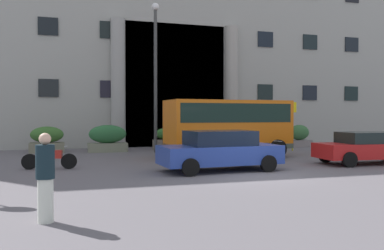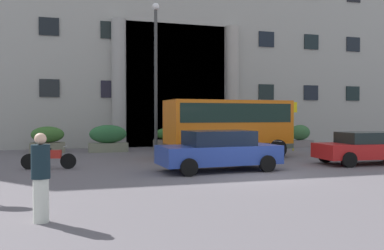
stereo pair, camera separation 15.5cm
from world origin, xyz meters
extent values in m
cube|color=#5E585E|center=(0.00, 0.00, -0.06)|extent=(80.00, 64.00, 0.12)
cube|color=#9C9A92|center=(0.00, 17.50, 8.50)|extent=(36.52, 9.00, 16.99)
cube|color=black|center=(0.73, 13.06, 4.09)|extent=(6.81, 0.12, 8.18)
cylinder|color=#989691|center=(-3.14, 12.75, 4.09)|extent=(0.92, 0.92, 8.18)
cylinder|color=#A19A92|center=(4.60, 12.75, 4.09)|extent=(0.92, 0.92, 8.18)
cube|color=black|center=(-7.30, 12.96, 3.74)|extent=(1.17, 0.08, 1.08)
cube|color=black|center=(-3.65, 12.96, 3.74)|extent=(1.17, 0.08, 1.08)
cube|color=black|center=(7.30, 12.96, 3.74)|extent=(1.17, 0.08, 1.08)
cube|color=black|center=(10.95, 12.96, 3.74)|extent=(1.17, 0.08, 1.08)
cube|color=black|center=(14.61, 12.96, 3.74)|extent=(1.17, 0.08, 1.08)
cube|color=black|center=(-7.30, 12.96, 7.48)|extent=(1.17, 0.08, 1.08)
cube|color=black|center=(-3.65, 12.96, 7.48)|extent=(1.17, 0.08, 1.08)
cube|color=black|center=(7.30, 12.96, 7.48)|extent=(1.17, 0.08, 1.08)
cube|color=black|center=(10.95, 12.96, 7.48)|extent=(1.17, 0.08, 1.08)
cube|color=black|center=(14.61, 12.96, 7.48)|extent=(1.17, 0.08, 1.08)
cube|color=orange|center=(1.40, 5.50, 1.63)|extent=(6.12, 2.59, 2.36)
cube|color=black|center=(1.40, 5.50, 2.19)|extent=(5.76, 2.61, 0.90)
cube|color=black|center=(4.36, 5.60, 2.00)|extent=(0.13, 2.00, 1.12)
cube|color=#424D40|center=(1.40, 5.50, 0.57)|extent=(6.12, 2.63, 0.24)
cylinder|color=black|center=(3.48, 6.76, 0.45)|extent=(0.91, 0.31, 0.90)
cylinder|color=black|center=(3.56, 4.38, 0.45)|extent=(0.91, 0.31, 0.90)
cylinder|color=black|center=(-0.75, 6.62, 0.45)|extent=(0.91, 0.31, 0.90)
cylinder|color=black|center=(-0.67, 4.24, 0.45)|extent=(0.91, 0.31, 0.90)
cylinder|color=#A09A17|center=(6.35, 7.64, 1.40)|extent=(0.08, 0.08, 2.79)
cube|color=yellow|center=(6.35, 7.61, 2.54)|extent=(0.44, 0.03, 0.60)
cube|color=#6E6C57|center=(-7.32, 10.69, 0.28)|extent=(1.85, 0.98, 0.55)
ellipsoid|color=#376329|center=(-7.32, 10.69, 1.01)|extent=(1.78, 0.88, 0.90)
cube|color=#71675B|center=(-0.25, 10.64, 0.30)|extent=(2.06, 0.84, 0.60)
ellipsoid|color=#2C6026|center=(-0.25, 10.64, 0.97)|extent=(1.98, 0.76, 0.74)
cube|color=slate|center=(8.35, 10.18, 0.23)|extent=(1.47, 0.96, 0.45)
ellipsoid|color=#336134|center=(8.35, 10.18, 0.95)|extent=(1.41, 0.86, 1.00)
cube|color=gray|center=(-4.05, 10.10, 0.25)|extent=(2.19, 0.89, 0.50)
ellipsoid|color=#296034|center=(-4.05, 10.10, 1.02)|extent=(2.10, 0.80, 1.03)
cube|color=#263F9C|center=(-0.76, 0.95, 0.61)|extent=(4.60, 2.16, 0.69)
cube|color=black|center=(-0.76, 0.95, 1.23)|extent=(2.52, 1.81, 0.55)
cylinder|color=black|center=(0.71, 1.98, 0.31)|extent=(0.63, 0.24, 0.62)
cylinder|color=black|center=(0.82, 0.10, 0.31)|extent=(0.63, 0.24, 0.62)
cylinder|color=black|center=(-2.34, 1.80, 0.31)|extent=(0.63, 0.24, 0.62)
cylinder|color=black|center=(-2.23, -0.09, 0.31)|extent=(0.63, 0.24, 0.62)
cube|color=red|center=(6.13, 1.10, 0.58)|extent=(4.61, 2.03, 0.62)
cube|color=black|center=(6.13, 1.10, 1.13)|extent=(2.53, 1.69, 0.47)
cylinder|color=black|center=(4.66, 2.06, 0.31)|extent=(0.63, 0.24, 0.62)
cylinder|color=black|center=(4.55, 0.33, 0.31)|extent=(0.63, 0.24, 0.62)
cylinder|color=black|center=(-0.14, 3.48, 0.30)|extent=(0.61, 0.18, 0.60)
cylinder|color=black|center=(-1.48, 3.31, 0.30)|extent=(0.61, 0.20, 0.60)
cube|color=white|center=(-0.81, 3.39, 0.58)|extent=(0.89, 0.35, 0.32)
cube|color=black|center=(-0.99, 3.37, 0.76)|extent=(0.54, 0.26, 0.12)
cylinder|color=#A5A5A8|center=(-0.25, 3.46, 0.88)|extent=(0.10, 0.55, 0.03)
cylinder|color=black|center=(-6.18, 3.11, 0.30)|extent=(0.61, 0.22, 0.60)
cylinder|color=black|center=(-7.63, 3.40, 0.30)|extent=(0.61, 0.24, 0.60)
cube|color=#B0231B|center=(-6.90, 3.25, 0.58)|extent=(0.97, 0.42, 0.32)
cube|color=black|center=(-7.08, 3.29, 0.76)|extent=(0.55, 0.30, 0.12)
cylinder|color=#A5A5A8|center=(-6.29, 3.13, 0.88)|extent=(0.14, 0.55, 0.03)
cylinder|color=black|center=(3.21, 3.54, 0.30)|extent=(0.61, 0.24, 0.60)
cylinder|color=black|center=(1.76, 3.18, 0.30)|extent=(0.61, 0.26, 0.60)
cube|color=#444D56|center=(2.49, 3.36, 0.58)|extent=(0.98, 0.46, 0.32)
cube|color=black|center=(2.31, 3.32, 0.76)|extent=(0.55, 0.32, 0.12)
cylinder|color=#A5A5A8|center=(3.10, 3.51, 0.88)|extent=(0.16, 0.54, 0.03)
cylinder|color=silver|center=(-6.65, -4.98, 0.43)|extent=(0.30, 0.30, 0.86)
cylinder|color=black|center=(-6.65, -4.98, 1.19)|extent=(0.36, 0.36, 0.66)
sphere|color=#DEAD8E|center=(-6.65, -4.98, 1.63)|extent=(0.23, 0.23, 0.23)
cylinder|color=#3C3D3C|center=(-1.51, 8.98, 3.96)|extent=(0.18, 0.18, 7.93)
sphere|color=white|center=(-1.51, 8.98, 8.11)|extent=(0.40, 0.40, 0.40)
camera|label=1|loc=(-6.23, -13.34, 2.09)|focal=38.15mm
camera|label=2|loc=(-6.08, -13.38, 2.09)|focal=38.15mm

